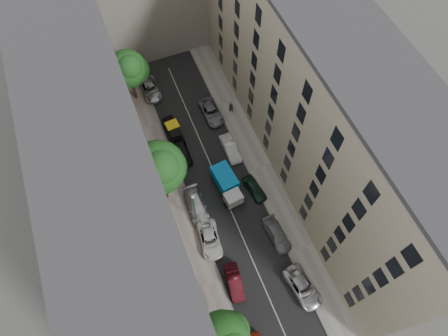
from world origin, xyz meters
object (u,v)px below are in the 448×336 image
car_right_0 (302,287)px  car_right_1 (277,235)px  car_left_3 (196,206)px  tree_far (129,70)px  tarp_truck (227,184)px  car_right_4 (211,112)px  pedestrian (231,108)px  car_left_2 (210,240)px  car_left_5 (173,130)px  car_right_3 (230,148)px  car_left_6 (150,89)px  tree_mid (160,169)px  lamp_post (194,207)px  car_left_4 (182,151)px  car_right_2 (255,188)px  car_left_1 (235,282)px

car_right_0 → car_right_1: (0.00, 6.20, -0.05)m
car_left_3 → tree_far: (-2.03, 18.39, 4.83)m
tarp_truck → car_left_3: 4.36m
car_right_4 → car_right_0: bearing=-90.0°
tarp_truck → pedestrian: bearing=59.1°
car_left_2 → car_left_3: size_ratio=0.95×
car_left_5 → car_right_3: 7.91m
car_left_6 → car_right_4: car_left_6 is taller
tree_mid → lamp_post: tree_mid is taller
car_left_2 → car_left_6: size_ratio=0.99×
car_left_3 → car_left_4: 7.64m
tree_mid → car_right_2: bearing=-16.6°
lamp_post → pedestrian: lamp_post is taller
tree_mid → car_right_3: bearing=19.3°
car_left_3 → lamp_post: lamp_post is taller
tarp_truck → car_right_4: 11.25m
car_left_3 → car_right_3: size_ratio=1.17×
car_right_2 → pedestrian: 12.03m
car_left_2 → car_right_4: size_ratio=0.99×
car_right_3 → tree_far: bearing=124.0°
tree_mid → car_left_1: bearing=-74.1°
car_left_4 → lamp_post: lamp_post is taller
car_left_2 → car_left_4: 11.97m
car_left_3 → car_right_2: 7.21m
tarp_truck → car_left_5: (-3.40, 10.22, -0.65)m
car_left_5 → car_left_3: bearing=-99.2°
car_left_3 → car_right_1: (7.20, -6.60, -0.08)m
car_left_1 → car_left_3: bearing=102.8°
car_right_2 → car_left_6: bearing=101.9°
car_right_4 → car_left_3: bearing=-119.9°
car_left_4 → car_right_4: car_left_4 is taller
car_right_2 → lamp_post: (-7.80, -1.27, 3.82)m
tarp_truck → tree_far: tree_far is taller
tarp_truck → car_left_4: size_ratio=1.25×
car_left_1 → car_right_0: (6.40, -3.14, 0.03)m
car_left_4 → tree_mid: tree_mid is taller
car_left_6 → car_right_2: car_left_6 is taller
car_left_1 → tarp_truck: bearing=80.4°
car_left_1 → tree_far: size_ratio=0.50×
car_right_3 → car_right_4: car_right_3 is taller
car_left_3 → car_right_4: 13.60m
car_left_2 → car_right_2: (7.20, 3.94, -0.02)m
car_left_6 → tree_far: bearing=-169.2°
car_left_3 → car_right_4: bearing=63.4°
car_left_6 → car_right_1: bearing=-74.7°
car_left_4 → lamp_post: size_ratio=0.62×
tarp_truck → car_right_2: tarp_truck is taller
car_right_1 → pedestrian: pedestrian is taller
car_left_5 → car_right_4: size_ratio=0.86×
lamp_post → tarp_truck: bearing=29.0°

